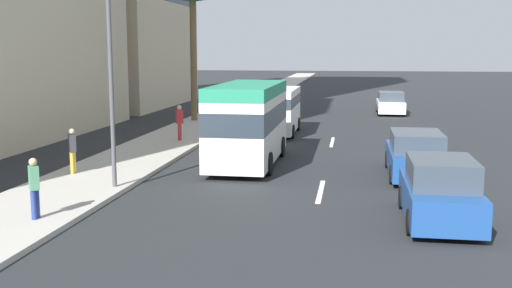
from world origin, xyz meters
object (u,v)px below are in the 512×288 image
(minibus_fifth, at_px, (248,121))
(pedestrian_by_tree, at_px, (72,149))
(car_fourth, at_px, (416,155))
(van_third, at_px, (277,108))
(street_lamp, at_px, (114,60))
(pedestrian_mid_block, at_px, (34,186))
(car_lead, at_px, (391,104))
(car_second, at_px, (440,192))
(pedestrian_near_lamp, at_px, (180,121))

(minibus_fifth, xyz_separation_m, pedestrian_by_tree, (-3.47, 5.66, -0.70))
(car_fourth, distance_m, pedestrian_by_tree, 12.08)
(van_third, distance_m, street_lamp, 14.77)
(pedestrian_mid_block, relative_size, pedestrian_by_tree, 0.99)
(car_lead, bearing_deg, pedestrian_mid_block, 160.12)
(car_fourth, bearing_deg, pedestrian_by_tree, 99.92)
(van_third, height_order, car_fourth, van_third)
(car_second, relative_size, car_fourth, 0.88)
(van_third, bearing_deg, pedestrian_by_tree, -24.54)
(car_second, relative_size, pedestrian_mid_block, 2.57)
(car_lead, xyz_separation_m, car_fourth, (-21.69, 0.39, 0.02))
(car_lead, xyz_separation_m, pedestrian_near_lamp, (-15.46, 10.81, 0.34))
(pedestrian_mid_block, distance_m, street_lamp, 5.03)
(pedestrian_by_tree, bearing_deg, street_lamp, -161.65)
(street_lamp, bearing_deg, car_fourth, -68.15)
(pedestrian_near_lamp, bearing_deg, car_fourth, 112.29)
(minibus_fifth, distance_m, pedestrian_by_tree, 6.68)
(minibus_fifth, relative_size, pedestrian_near_lamp, 4.04)
(car_lead, distance_m, car_second, 27.60)
(pedestrian_by_tree, bearing_deg, minibus_fifth, -93.49)
(car_second, bearing_deg, car_fourth, 0.39)
(pedestrian_mid_block, bearing_deg, minibus_fifth, 118.19)
(van_third, xyz_separation_m, minibus_fifth, (-8.91, -0.01, 0.34))
(car_second, distance_m, pedestrian_near_lamp, 16.03)
(van_third, height_order, pedestrian_by_tree, van_third)
(van_third, height_order, street_lamp, street_lamp)
(van_third, relative_size, pedestrian_by_tree, 3.34)
(car_lead, height_order, car_second, car_second)
(car_second, distance_m, street_lamp, 10.37)
(car_lead, relative_size, minibus_fifth, 0.60)
(car_second, bearing_deg, minibus_fifth, 40.69)
(car_second, distance_m, van_third, 17.40)
(pedestrian_mid_block, bearing_deg, van_third, 129.44)
(car_fourth, height_order, street_lamp, street_lamp)
(car_fourth, height_order, minibus_fifth, minibus_fifth)
(car_second, distance_m, pedestrian_mid_block, 10.43)
(minibus_fifth, distance_m, pedestrian_near_lamp, 6.43)
(pedestrian_near_lamp, xyz_separation_m, street_lamp, (-10.06, -0.88, 3.06))
(minibus_fifth, distance_m, street_lamp, 6.64)
(minibus_fifth, xyz_separation_m, pedestrian_near_lamp, (4.84, 4.19, -0.64))
(car_second, bearing_deg, pedestrian_mid_block, 99.86)
(pedestrian_by_tree, relative_size, street_lamp, 0.25)
(car_second, bearing_deg, street_lamp, 77.75)
(car_fourth, xyz_separation_m, pedestrian_near_lamp, (6.23, 10.43, 0.32))
(car_lead, height_order, car_fourth, car_fourth)
(minibus_fifth, height_order, pedestrian_mid_block, minibus_fifth)
(van_third, bearing_deg, car_second, 21.19)
(car_second, relative_size, street_lamp, 0.64)
(car_lead, xyz_separation_m, pedestrian_by_tree, (-23.77, 12.29, 0.28))
(van_third, relative_size, pedestrian_near_lamp, 3.15)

